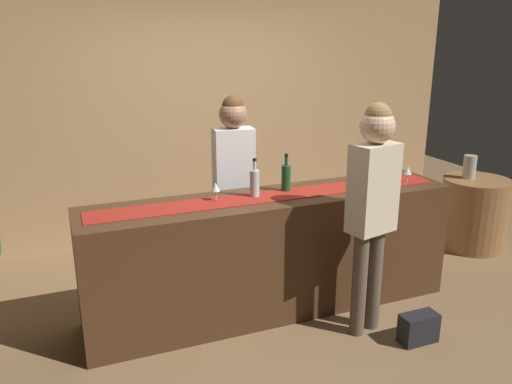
# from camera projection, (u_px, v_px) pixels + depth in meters

# --- Properties ---
(ground_plane) EXTENTS (10.00, 10.00, 0.00)m
(ground_plane) POSITION_uv_depth(u_px,v_px,m) (271.00, 308.00, 4.25)
(ground_plane) COLOR brown
(back_wall) EXTENTS (6.00, 0.12, 2.90)m
(back_wall) POSITION_uv_depth(u_px,v_px,m) (202.00, 104.00, 5.51)
(back_wall) COLOR tan
(back_wall) RESTS_ON ground
(bar_counter) EXTENTS (2.96, 0.60, 0.97)m
(bar_counter) POSITION_uv_depth(u_px,v_px,m) (272.00, 254.00, 4.11)
(bar_counter) COLOR #472B19
(bar_counter) RESTS_ON ground
(counter_runner_cloth) EXTENTS (2.81, 0.28, 0.01)m
(counter_runner_cloth) POSITION_uv_depth(u_px,v_px,m) (273.00, 196.00, 3.97)
(counter_runner_cloth) COLOR maroon
(counter_runner_cloth) RESTS_ON bar_counter
(wine_bottle_green) EXTENTS (0.07, 0.07, 0.30)m
(wine_bottle_green) POSITION_uv_depth(u_px,v_px,m) (286.00, 177.00, 4.07)
(wine_bottle_green) COLOR #194723
(wine_bottle_green) RESTS_ON bar_counter
(wine_bottle_clear) EXTENTS (0.07, 0.07, 0.30)m
(wine_bottle_clear) POSITION_uv_depth(u_px,v_px,m) (255.00, 183.00, 3.92)
(wine_bottle_clear) COLOR #B2C6C1
(wine_bottle_clear) RESTS_ON bar_counter
(wine_glass_near_customer) EXTENTS (0.07, 0.07, 0.14)m
(wine_glass_near_customer) POSITION_uv_depth(u_px,v_px,m) (215.00, 188.00, 3.82)
(wine_glass_near_customer) COLOR silver
(wine_glass_near_customer) RESTS_ON bar_counter
(wine_glass_mid_counter) EXTENTS (0.07, 0.07, 0.14)m
(wine_glass_mid_counter) POSITION_uv_depth(u_px,v_px,m) (408.00, 171.00, 4.29)
(wine_glass_mid_counter) COLOR silver
(wine_glass_mid_counter) RESTS_ON bar_counter
(bartender) EXTENTS (0.36, 0.24, 1.68)m
(bartender) POSITION_uv_depth(u_px,v_px,m) (234.00, 171.00, 4.42)
(bartender) COLOR #26262B
(bartender) RESTS_ON ground
(customer_sipping) EXTENTS (0.38, 0.27, 1.73)m
(customer_sipping) POSITION_uv_depth(u_px,v_px,m) (373.00, 196.00, 3.62)
(customer_sipping) COLOR brown
(customer_sipping) RESTS_ON ground
(round_side_table) EXTENTS (0.68, 0.68, 0.74)m
(round_side_table) POSITION_uv_depth(u_px,v_px,m) (474.00, 213.00, 5.40)
(round_side_table) COLOR olive
(round_side_table) RESTS_ON ground
(vase_on_side_table) EXTENTS (0.13, 0.13, 0.24)m
(vase_on_side_table) POSITION_uv_depth(u_px,v_px,m) (470.00, 167.00, 5.30)
(vase_on_side_table) COLOR #A8A399
(vase_on_side_table) RESTS_ON round_side_table
(handbag) EXTENTS (0.28, 0.14, 0.22)m
(handbag) POSITION_uv_depth(u_px,v_px,m) (418.00, 328.00, 3.75)
(handbag) COLOR black
(handbag) RESTS_ON ground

